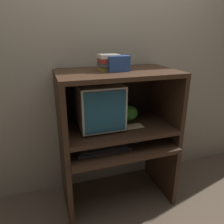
{
  "coord_description": "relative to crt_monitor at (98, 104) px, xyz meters",
  "views": [
    {
      "loc": [
        -0.62,
        -1.45,
        1.6
      ],
      "look_at": [
        -0.05,
        0.3,
        0.94
      ],
      "focal_mm": 35.0,
      "sensor_mm": 36.0,
      "label": 1
    }
  ],
  "objects": [
    {
      "name": "book_stack",
      "position": [
        0.1,
        -0.0,
        0.36
      ],
      "size": [
        0.19,
        0.15,
        0.14
      ],
      "color": "gold",
      "rests_on": "hutch_upper"
    },
    {
      "name": "paper_card",
      "position": [
        0.3,
        -0.12,
        -0.2
      ],
      "size": [
        0.17,
        0.11,
        0.0
      ],
      "color": "#CCB28C",
      "rests_on": "desk_monitor_shelf"
    },
    {
      "name": "ground_plane",
      "position": [
        0.16,
        -0.35,
        -1.01
      ],
      "size": [
        12.0,
        12.0,
        0.0
      ],
      "primitive_type": "plane",
      "color": "brown"
    },
    {
      "name": "mouse",
      "position": [
        0.29,
        -0.18,
        -0.34
      ],
      "size": [
        0.07,
        0.05,
        0.03
      ],
      "color": "black",
      "rests_on": "desk_base"
    },
    {
      "name": "hutch_upper",
      "position": [
        0.16,
        -0.01,
        0.14
      ],
      "size": [
        1.04,
        0.6,
        0.5
      ],
      "color": "#382316",
      "rests_on": "desk_monitor_shelf"
    },
    {
      "name": "storage_box",
      "position": [
        0.16,
        -0.04,
        0.36
      ],
      "size": [
        0.18,
        0.15,
        0.13
      ],
      "color": "navy",
      "rests_on": "hutch_upper"
    },
    {
      "name": "keyboard",
      "position": [
        -0.01,
        -0.19,
        -0.35
      ],
      "size": [
        0.47,
        0.17,
        0.03
      ],
      "color": "#2D2D30",
      "rests_on": "desk_base"
    },
    {
      "name": "desk_base",
      "position": [
        0.16,
        -0.09,
        -0.58
      ],
      "size": [
        1.04,
        0.65,
        0.65
      ],
      "color": "#382316",
      "rests_on": "ground_plane"
    },
    {
      "name": "wall_back",
      "position": [
        0.16,
        0.32,
        0.29
      ],
      "size": [
        6.0,
        0.06,
        2.6
      ],
      "color": "gray",
      "rests_on": "ground_plane"
    },
    {
      "name": "desk_monitor_shelf",
      "position": [
        0.16,
        -0.05,
        -0.24
      ],
      "size": [
        1.04,
        0.6,
        0.15
      ],
      "color": "#382316",
      "rests_on": "desk_base"
    },
    {
      "name": "crt_monitor",
      "position": [
        0.0,
        0.0,
        0.0
      ],
      "size": [
        0.38,
        0.46,
        0.4
      ],
      "color": "beige",
      "rests_on": "desk_monitor_shelf"
    },
    {
      "name": "snack_bag",
      "position": [
        0.31,
        0.03,
        -0.13
      ],
      "size": [
        0.18,
        0.14,
        0.15
      ],
      "color": "green",
      "rests_on": "desk_monitor_shelf"
    }
  ]
}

